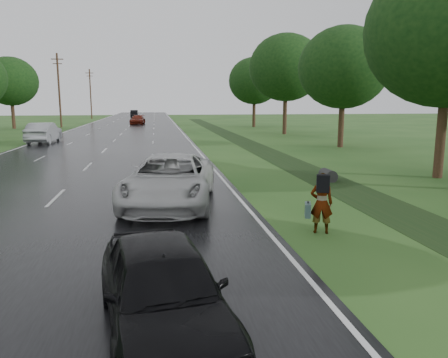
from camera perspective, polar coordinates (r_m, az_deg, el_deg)
road at (r=53.96m, az=-12.91°, el=6.08°), size 14.00×180.00×0.04m
edge_stripe_east at (r=53.91m, az=-5.70°, el=6.31°), size 0.12×180.00×0.01m
edge_stripe_west at (r=54.84m, az=-20.00°, el=5.82°), size 0.12×180.00×0.01m
center_line at (r=53.95m, az=-12.91°, el=6.11°), size 0.12×180.00×0.01m
drainage_ditch at (r=28.71m, az=6.86°, el=2.94°), size 2.20×120.00×0.56m
utility_pole_far at (r=65.03m, az=-20.75°, el=10.91°), size 1.60×0.26×10.00m
utility_pole_distant at (r=94.61m, az=-17.04°, el=10.67°), size 1.60×0.26×10.00m
tree_east_c at (r=35.84m, az=15.38°, el=13.85°), size 7.00×7.00×9.29m
tree_east_d at (r=48.90m, az=8.10°, el=14.21°), size 8.00×8.00×10.76m
tree_east_f at (r=62.30m, az=3.98°, el=12.67°), size 7.20×7.20×9.62m
tree_west_f at (r=64.49m, az=-26.13°, el=11.38°), size 7.00×7.00×9.29m
pedestrian at (r=12.24m, az=12.52°, el=-2.99°), size 0.82×0.83×1.69m
white_pickup at (r=15.20m, az=-7.09°, el=-0.15°), size 3.84×6.61×1.73m
dark_sedan at (r=6.90m, az=-8.03°, el=-14.03°), size 2.40×4.60×1.49m
silver_sedan at (r=40.85m, az=-22.49°, el=5.61°), size 2.01×5.36×1.75m
far_car_red at (r=69.71m, az=-11.22°, el=7.61°), size 2.42×5.04×1.42m
far_car_dark at (r=103.10m, az=-11.63°, el=8.39°), size 1.64×4.69×1.55m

